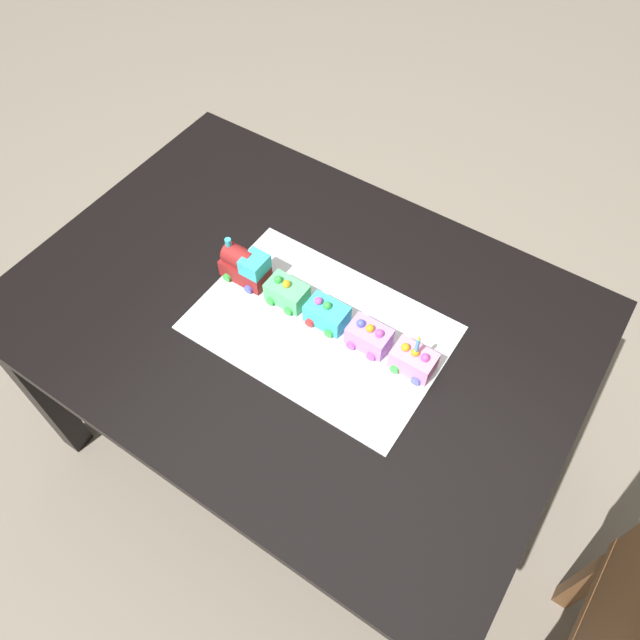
# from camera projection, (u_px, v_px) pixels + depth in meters

# --- Properties ---
(ground_plane) EXTENTS (8.00, 8.00, 0.00)m
(ground_plane) POSITION_uv_depth(u_px,v_px,m) (302.00, 436.00, 2.11)
(ground_plane) COLOR gray
(dining_table) EXTENTS (1.40, 1.00, 0.74)m
(dining_table) POSITION_uv_depth(u_px,v_px,m) (297.00, 335.00, 1.59)
(dining_table) COLOR black
(dining_table) RESTS_ON ground
(cake_board) EXTENTS (0.60, 0.40, 0.00)m
(cake_board) POSITION_uv_depth(u_px,v_px,m) (320.00, 328.00, 1.47)
(cake_board) COLOR silver
(cake_board) RESTS_ON dining_table
(cake_locomotive) EXTENTS (0.14, 0.08, 0.12)m
(cake_locomotive) POSITION_uv_depth(u_px,v_px,m) (245.00, 266.00, 1.52)
(cake_locomotive) COLOR maroon
(cake_locomotive) RESTS_ON cake_board
(cake_car_flatbed_mint_green) EXTENTS (0.10, 0.08, 0.07)m
(cake_car_flatbed_mint_green) POSITION_uv_depth(u_px,v_px,m) (287.00, 292.00, 1.49)
(cake_car_flatbed_mint_green) COLOR #59CC7A
(cake_car_flatbed_mint_green) RESTS_ON cake_board
(cake_car_gondola_turquoise) EXTENTS (0.10, 0.08, 0.07)m
(cake_car_gondola_turquoise) POSITION_uv_depth(u_px,v_px,m) (327.00, 314.00, 1.46)
(cake_car_gondola_turquoise) COLOR #38B7C6
(cake_car_gondola_turquoise) RESTS_ON cake_board
(cake_car_hopper_lavender) EXTENTS (0.10, 0.08, 0.07)m
(cake_car_hopper_lavender) POSITION_uv_depth(u_px,v_px,m) (369.00, 336.00, 1.42)
(cake_car_hopper_lavender) COLOR #AD84E0
(cake_car_hopper_lavender) RESTS_ON cake_board
(cake_car_caboose_bubblegum) EXTENTS (0.10, 0.08, 0.07)m
(cake_car_caboose_bubblegum) POSITION_uv_depth(u_px,v_px,m) (413.00, 360.00, 1.38)
(cake_car_caboose_bubblegum) COLOR pink
(cake_car_caboose_bubblegum) RESTS_ON cake_board
(birthday_candle) EXTENTS (0.01, 0.01, 0.06)m
(birthday_candle) POSITION_uv_depth(u_px,v_px,m) (418.00, 344.00, 1.32)
(birthday_candle) COLOR #4CA5E5
(birthday_candle) RESTS_ON cake_car_caboose_bubblegum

